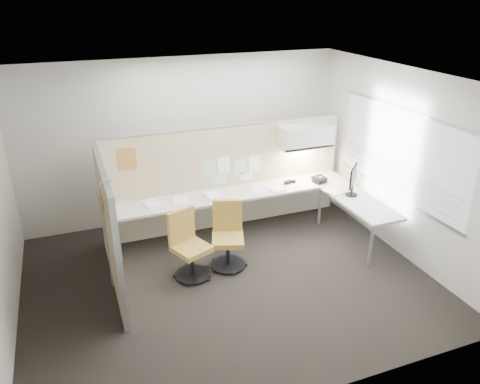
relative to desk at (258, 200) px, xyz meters
name	(u,v)px	position (x,y,z in m)	size (l,w,h in m)	color
floor	(228,279)	(-0.93, -1.13, -0.61)	(5.50, 4.50, 0.01)	black
ceiling	(225,80)	(-0.93, -1.13, 2.20)	(5.50, 4.50, 0.01)	white
wall_back	(183,140)	(-0.93, 1.12, 0.80)	(5.50, 0.02, 2.80)	beige
wall_front	(311,283)	(-0.93, -3.38, 0.80)	(5.50, 0.02, 2.80)	beige
wall_right	(400,163)	(1.82, -1.13, 0.80)	(0.02, 4.50, 2.80)	beige
window_pane	(400,153)	(1.79, -1.13, 0.95)	(0.01, 2.80, 1.30)	#98A3B1
partition_back	(226,178)	(-0.38, 0.47, 0.27)	(4.10, 0.06, 1.75)	tan
partition_left	(109,227)	(-2.43, -0.63, 0.27)	(0.06, 2.20, 1.75)	tan
desk	(258,200)	(0.00, 0.00, 0.00)	(4.00, 2.07, 0.73)	beige
overhead_bin	(306,136)	(0.97, 0.26, 0.91)	(0.90, 0.36, 0.38)	beige
task_light_strip	(305,148)	(0.97, 0.26, 0.70)	(0.60, 0.06, 0.02)	#FFEABF
pinned_papers	(231,169)	(-0.30, 0.44, 0.43)	(1.01, 0.00, 0.47)	#8CBF8C
poster	(127,159)	(-1.98, 0.44, 0.82)	(0.28, 0.00, 0.35)	orange
chair_left	(188,247)	(-1.40, -0.81, -0.15)	(0.59, 0.61, 0.97)	black
chair_right	(228,237)	(-0.79, -0.75, -0.15)	(0.57, 0.59, 0.97)	black
monitor	(353,179)	(1.37, -0.62, 0.41)	(0.34, 0.35, 0.48)	black
phone	(319,180)	(1.16, 0.03, 0.18)	(0.25, 0.24, 0.12)	black
stapler	(292,181)	(0.70, 0.19, 0.15)	(0.14, 0.04, 0.05)	black
tape_dispenser	(287,182)	(0.61, 0.16, 0.16)	(0.10, 0.06, 0.06)	black
coat_hook	(102,211)	(-2.51, -1.25, 0.81)	(0.18, 0.46, 1.37)	silver
paper_stack_0	(152,204)	(-1.70, 0.18, 0.14)	(0.23, 0.30, 0.02)	white
paper_stack_1	(181,200)	(-1.26, 0.15, 0.14)	(0.23, 0.30, 0.02)	white
paper_stack_2	(213,196)	(-0.73, 0.11, 0.15)	(0.23, 0.30, 0.04)	white
paper_stack_3	(259,189)	(0.07, 0.12, 0.13)	(0.23, 0.30, 0.01)	white
paper_stack_4	(275,188)	(0.33, 0.04, 0.14)	(0.23, 0.30, 0.02)	white
paper_stack_5	(334,192)	(1.17, -0.41, 0.14)	(0.23, 0.30, 0.02)	white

